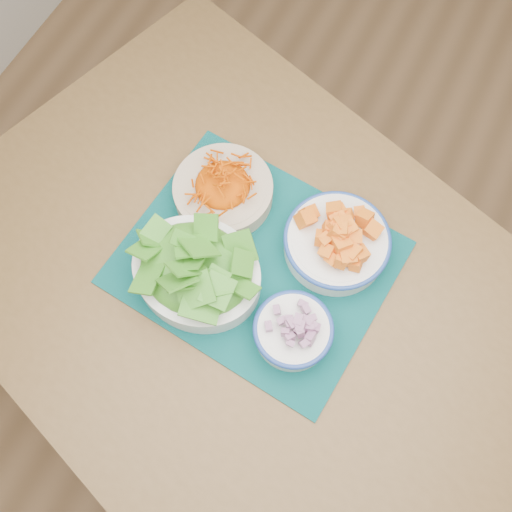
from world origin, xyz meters
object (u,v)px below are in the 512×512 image
(table, at_px, (267,316))
(placemat, at_px, (256,262))
(onion_bowl, at_px, (293,330))
(carrot_bowl, at_px, (223,188))
(lettuce_bowl, at_px, (196,269))
(squash_bowl, at_px, (338,239))

(table, relative_size, placemat, 3.12)
(table, relative_size, onion_bowl, 8.59)
(table, xyz_separation_m, onion_bowl, (0.07, -0.03, 0.13))
(carrot_bowl, bearing_deg, lettuce_bowl, -77.53)
(placemat, relative_size, onion_bowl, 2.75)
(carrot_bowl, xyz_separation_m, onion_bowl, (0.25, -0.20, -0.00))
(carrot_bowl, relative_size, lettuce_bowl, 0.82)
(carrot_bowl, relative_size, onion_bowl, 1.18)
(squash_bowl, bearing_deg, carrot_bowl, 179.06)
(placemat, relative_size, lettuce_bowl, 1.91)
(placemat, xyz_separation_m, squash_bowl, (0.13, 0.09, 0.05))
(carrot_bowl, xyz_separation_m, lettuce_bowl, (0.04, -0.18, 0.01))
(table, relative_size, carrot_bowl, 7.31)
(table, height_order, squash_bowl, squash_bowl)
(placemat, bearing_deg, onion_bowl, -33.51)
(placemat, relative_size, carrot_bowl, 2.34)
(placemat, xyz_separation_m, carrot_bowl, (-0.12, 0.10, 0.04))
(placemat, height_order, lettuce_bowl, lettuce_bowl)
(table, distance_m, squash_bowl, 0.22)
(onion_bowl, bearing_deg, table, 153.22)
(squash_bowl, xyz_separation_m, onion_bowl, (-0.00, -0.19, -0.01))
(onion_bowl, bearing_deg, carrot_bowl, 141.31)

